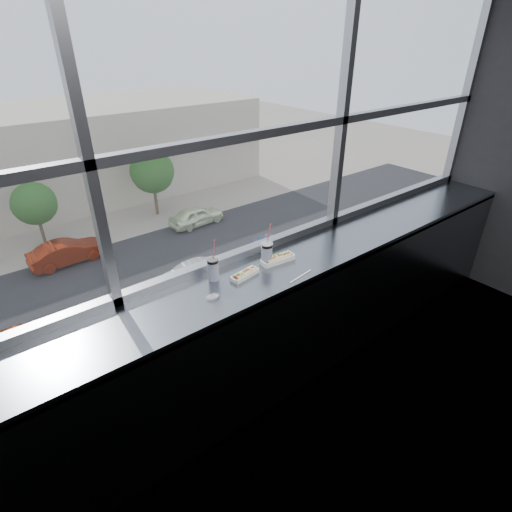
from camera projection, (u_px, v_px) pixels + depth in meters
floor at (384, 492)px, 2.58m from camera, size 6.00×6.00×0.00m
wall_back_lower at (244, 313)px, 3.34m from camera, size 6.00×0.00×6.00m
window_glass at (238, 88)px, 2.50m from camera, size 6.00×0.00×6.00m
window_mullions at (240, 88)px, 2.49m from camera, size 6.00×0.08×2.40m
counter at (266, 274)px, 2.90m from camera, size 6.00×0.55×0.06m
counter_fascia at (287, 347)px, 2.98m from camera, size 6.00×0.04×1.04m
hotdog_tray_left at (245, 274)px, 2.80m from camera, size 0.23×0.11×0.06m
hotdog_tray_right at (278, 259)px, 2.98m from camera, size 0.28×0.12×0.07m
soda_cup_left at (213, 268)px, 2.74m from camera, size 0.08×0.08×0.31m
soda_cup_right at (267, 253)px, 2.92m from camera, size 0.09×0.09×0.33m
loose_straw at (301, 276)px, 2.81m from camera, size 0.23×0.04×0.01m
wrapper at (213, 296)px, 2.58m from camera, size 0.09×0.07×0.02m
plaza_near at (128, 484)px, 13.76m from camera, size 50.00×14.00×0.04m
street_asphalt at (37, 307)px, 22.67m from camera, size 80.00×10.00×0.06m
far_sidewalk at (10, 254)px, 28.17m from camera, size 80.00×6.00×0.04m
car_near_d at (205, 269)px, 24.17m from camera, size 3.18×6.49×2.09m
car_near_e at (274, 244)px, 27.14m from camera, size 3.05×6.29×2.03m
car_near_c at (21, 339)px, 18.71m from camera, size 2.73×6.17×2.03m
car_far_b at (66, 249)px, 26.50m from camera, size 2.92×6.47×2.12m
car_far_c at (196, 213)px, 31.90m from camera, size 2.88×6.25×2.04m
tree_center at (34, 204)px, 27.91m from camera, size 3.02×3.02×4.72m
tree_right at (152, 172)px, 32.50m from camera, size 3.57×3.57×5.58m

